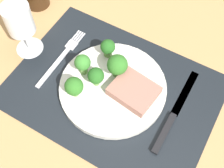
{
  "coord_description": "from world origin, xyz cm",
  "views": [
    {
      "loc": [
        16.34,
        -28.69,
        59.43
      ],
      "look_at": [
        -0.45,
        0.37,
        1.9
      ],
      "focal_mm": 46.9,
      "sensor_mm": 36.0,
      "label": 1
    }
  ],
  "objects_px": {
    "steak": "(134,91)",
    "knife": "(173,117)",
    "wine_glass": "(21,21)",
    "fork": "(61,57)",
    "plate": "(113,88)"
  },
  "relations": [
    {
      "from": "fork",
      "to": "knife",
      "type": "xyz_separation_m",
      "value": [
        0.3,
        -0.01,
        0.0
      ]
    },
    {
      "from": "steak",
      "to": "knife",
      "type": "distance_m",
      "value": 0.1
    },
    {
      "from": "plate",
      "to": "wine_glass",
      "type": "distance_m",
      "value": 0.26
    },
    {
      "from": "plate",
      "to": "fork",
      "type": "bearing_deg",
      "value": 174.75
    },
    {
      "from": "steak",
      "to": "knife",
      "type": "bearing_deg",
      "value": -1.1
    },
    {
      "from": "wine_glass",
      "to": "plate",
      "type": "bearing_deg",
      "value": -0.94
    },
    {
      "from": "plate",
      "to": "wine_glass",
      "type": "xyz_separation_m",
      "value": [
        -0.24,
        0.0,
        0.09
      ]
    },
    {
      "from": "steak",
      "to": "fork",
      "type": "distance_m",
      "value": 0.21
    },
    {
      "from": "fork",
      "to": "wine_glass",
      "type": "relative_size",
      "value": 1.35
    },
    {
      "from": "plate",
      "to": "fork",
      "type": "relative_size",
      "value": 1.28
    },
    {
      "from": "fork",
      "to": "knife",
      "type": "bearing_deg",
      "value": 0.52
    },
    {
      "from": "steak",
      "to": "fork",
      "type": "xyz_separation_m",
      "value": [
        -0.2,
        0.01,
        -0.02
      ]
    },
    {
      "from": "plate",
      "to": "steak",
      "type": "xyz_separation_m",
      "value": [
        0.05,
        0.01,
        0.02
      ]
    },
    {
      "from": "fork",
      "to": "knife",
      "type": "height_order",
      "value": "knife"
    },
    {
      "from": "knife",
      "to": "wine_glass",
      "type": "height_order",
      "value": "wine_glass"
    }
  ]
}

